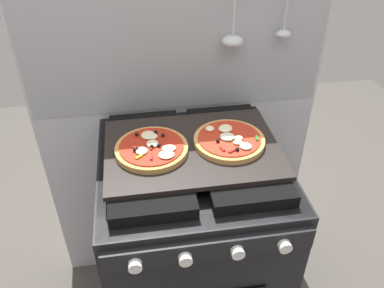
% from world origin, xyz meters
% --- Properties ---
extents(kitchen_backsplash, '(1.10, 0.09, 1.55)m').
position_xyz_m(kitchen_backsplash, '(0.00, 0.33, 0.79)').
color(kitchen_backsplash, silver).
rests_on(kitchen_backsplash, ground_plane).
extents(stove, '(0.60, 0.64, 0.90)m').
position_xyz_m(stove, '(-0.00, -0.00, 0.45)').
color(stove, black).
rests_on(stove, ground_plane).
extents(baking_tray, '(0.54, 0.38, 0.02)m').
position_xyz_m(baking_tray, '(0.00, 0.00, 0.91)').
color(baking_tray, black).
rests_on(baking_tray, stove).
extents(pizza_left, '(0.22, 0.22, 0.03)m').
position_xyz_m(pizza_left, '(-0.12, -0.01, 0.93)').
color(pizza_left, '#C18947').
rests_on(pizza_left, baking_tray).
extents(pizza_right, '(0.22, 0.22, 0.03)m').
position_xyz_m(pizza_right, '(0.12, 0.00, 0.93)').
color(pizza_right, tan).
rests_on(pizza_right, baking_tray).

